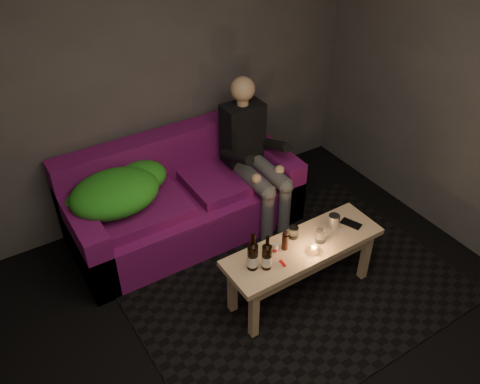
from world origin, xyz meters
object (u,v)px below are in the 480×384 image
at_px(coffee_table, 303,254).
at_px(steel_cup, 334,221).
at_px(beer_bottle_a, 253,256).
at_px(beer_bottle_b, 267,256).
at_px(sofa, 182,200).
at_px(person, 253,152).

bearing_deg(coffee_table, steel_cup, 7.10).
distance_m(beer_bottle_a, beer_bottle_b, 0.10).
relative_size(sofa, beer_bottle_a, 6.49).
bearing_deg(beer_bottle_a, sofa, 88.20).
relative_size(coffee_table, beer_bottle_b, 4.40).
relative_size(coffee_table, beer_bottle_a, 4.11).
xyz_separation_m(sofa, person, (0.62, -0.16, 0.37)).
height_order(person, steel_cup, person).
relative_size(person, beer_bottle_b, 4.64).
height_order(sofa, beer_bottle_b, sofa).
height_order(sofa, steel_cup, sofa).
height_order(sofa, person, person).
height_order(coffee_table, steel_cup, steel_cup).
bearing_deg(coffee_table, sofa, 108.95).
relative_size(sofa, coffee_table, 1.58).
distance_m(coffee_table, beer_bottle_b, 0.41).
bearing_deg(coffee_table, person, 77.85).
distance_m(sofa, beer_bottle_a, 1.20).
relative_size(sofa, steel_cup, 17.05).
distance_m(sofa, steel_cup, 1.36).
relative_size(sofa, beer_bottle_b, 6.95).
xyz_separation_m(coffee_table, beer_bottle_a, (-0.44, 0.00, 0.20)).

